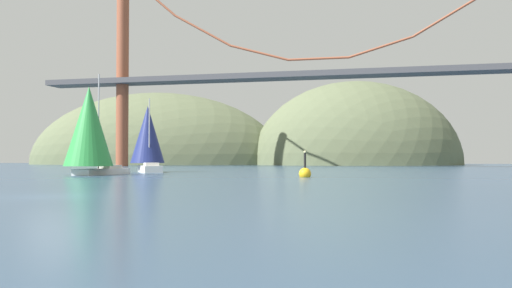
# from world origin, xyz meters

# --- Properties ---
(ground_plane) EXTENTS (360.00, 360.00, 0.00)m
(ground_plane) POSITION_xyz_m (0.00, 0.00, 0.00)
(ground_plane) COLOR #2D4760
(headland_center) EXTENTS (57.77, 44.00, 46.45)m
(headland_center) POSITION_xyz_m (5.00, 135.00, 0.00)
(headland_center) COLOR #5B6647
(headland_center) RESTS_ON ground_plane
(headland_left) EXTENTS (80.09, 44.00, 43.31)m
(headland_left) POSITION_xyz_m (-55.00, 135.00, 0.00)
(headland_left) COLOR #5B6647
(headland_left) RESTS_ON ground_plane
(suspension_bridge) EXTENTS (126.00, 6.00, 45.08)m
(suspension_bridge) POSITION_xyz_m (-0.00, 95.00, 20.86)
(suspension_bridge) COLOR brown
(suspension_bridge) RESTS_ON ground_plane
(sailboat_green_sail) EXTENTS (5.17, 9.17, 10.47)m
(sailboat_green_sail) POSITION_xyz_m (-15.04, 29.04, 4.69)
(sailboat_green_sail) COLOR white
(sailboat_green_sail) RESTS_ON ground_plane
(sailboat_navy_sail) EXTENTS (6.77, 8.21, 9.07)m
(sailboat_navy_sail) POSITION_xyz_m (-14.93, 42.77, 4.34)
(sailboat_navy_sail) COLOR white
(sailboat_navy_sail) RESTS_ON ground_plane
(channel_buoy) EXTENTS (1.10, 1.10, 2.64)m
(channel_buoy) POSITION_xyz_m (6.98, 28.08, 0.37)
(channel_buoy) COLOR gold
(channel_buoy) RESTS_ON ground_plane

